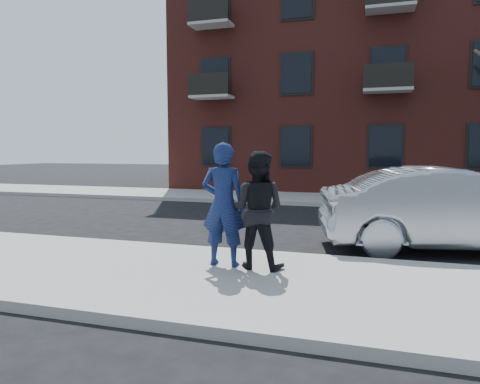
% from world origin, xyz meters
% --- Properties ---
extents(ground, '(100.00, 100.00, 0.00)m').
position_xyz_m(ground, '(0.00, 0.00, 0.00)').
color(ground, black).
rests_on(ground, ground).
extents(near_sidewalk, '(50.00, 3.50, 0.15)m').
position_xyz_m(near_sidewalk, '(0.00, -0.25, 0.07)').
color(near_sidewalk, gray).
rests_on(near_sidewalk, ground).
extents(near_curb, '(50.00, 0.10, 0.15)m').
position_xyz_m(near_curb, '(0.00, 1.55, 0.07)').
color(near_curb, '#999691').
rests_on(near_curb, ground).
extents(far_sidewalk, '(50.00, 3.50, 0.15)m').
position_xyz_m(far_sidewalk, '(0.00, 11.25, 0.07)').
color(far_sidewalk, gray).
rests_on(far_sidewalk, ground).
extents(far_curb, '(50.00, 0.10, 0.15)m').
position_xyz_m(far_curb, '(0.00, 9.45, 0.07)').
color(far_curb, '#999691').
rests_on(far_curb, ground).
extents(apartment_building, '(24.30, 10.30, 12.30)m').
position_xyz_m(apartment_building, '(2.00, 18.00, 6.16)').
color(apartment_building, maroon).
rests_on(apartment_building, ground).
extents(silver_sedan, '(5.41, 2.79, 1.70)m').
position_xyz_m(silver_sedan, '(1.10, 3.20, 0.85)').
color(silver_sedan, '#999BA3').
rests_on(silver_sedan, ground).
extents(man_hoodie, '(0.74, 0.53, 2.02)m').
position_xyz_m(man_hoodie, '(-2.79, 0.39, 1.16)').
color(man_hoodie, navy).
rests_on(man_hoodie, near_sidewalk).
extents(man_peacoat, '(0.95, 0.76, 1.88)m').
position_xyz_m(man_peacoat, '(-2.22, 0.43, 1.09)').
color(man_peacoat, black).
rests_on(man_peacoat, near_sidewalk).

